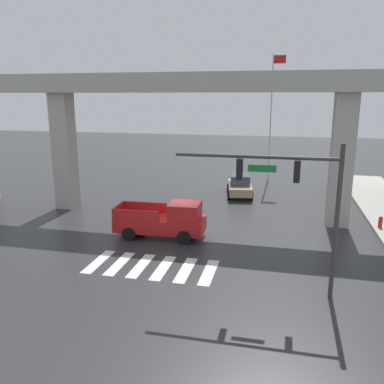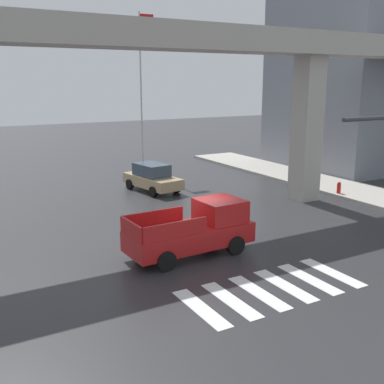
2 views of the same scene
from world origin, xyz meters
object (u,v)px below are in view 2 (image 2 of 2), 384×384
(fire_hydrant, at_px, (339,189))
(pickup_truck, at_px, (196,230))
(flagpole, at_px, (142,83))
(sedan_tan, at_px, (152,177))

(fire_hydrant, bearing_deg, pickup_truck, -161.49)
(pickup_truck, xyz_separation_m, fire_hydrant, (12.32, 4.12, -0.56))
(flagpole, bearing_deg, pickup_truck, -106.98)
(sedan_tan, bearing_deg, fire_hydrant, -35.91)
(fire_hydrant, xyz_separation_m, flagpole, (-7.14, 12.84, 6.17))
(pickup_truck, relative_size, flagpole, 0.45)
(sedan_tan, height_order, flagpole, flagpole)
(sedan_tan, bearing_deg, pickup_truck, -105.80)
(pickup_truck, height_order, sedan_tan, pickup_truck)
(flagpole, bearing_deg, fire_hydrant, -60.93)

